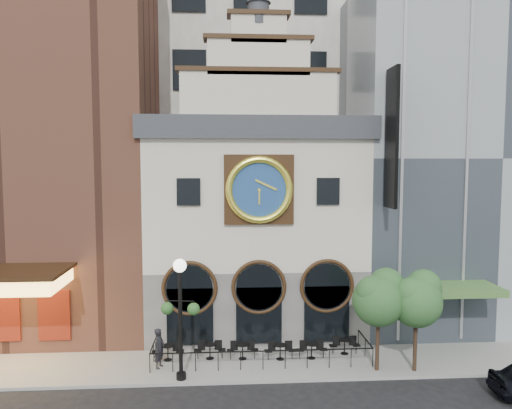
{
  "coord_description": "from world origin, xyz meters",
  "views": [
    {
      "loc": [
        -1.84,
        -21.61,
        9.95
      ],
      "look_at": [
        -0.01,
        6.0,
        7.6
      ],
      "focal_mm": 35.0,
      "sensor_mm": 36.0,
      "label": 1
    }
  ],
  "objects_px": {
    "bistro_4": "(312,349)",
    "bistro_5": "(345,345)",
    "tree_left": "(379,296)",
    "bistro_0": "(168,351)",
    "bistro_3": "(280,350)",
    "bistro_1": "(210,350)",
    "lamppost": "(180,305)",
    "tree_right": "(417,298)",
    "bistro_2": "(243,350)",
    "pedestrian": "(159,348)"
  },
  "relations": [
    {
      "from": "bistro_4",
      "to": "bistro_5",
      "type": "bearing_deg",
      "value": 14.76
    },
    {
      "from": "bistro_5",
      "to": "tree_left",
      "type": "xyz_separation_m",
      "value": [
        1.1,
        -2.02,
        3.08
      ]
    },
    {
      "from": "bistro_0",
      "to": "bistro_3",
      "type": "xyz_separation_m",
      "value": [
        5.57,
        -0.28,
        0.0
      ]
    },
    {
      "from": "bistro_1",
      "to": "lamppost",
      "type": "height_order",
      "value": "lamppost"
    },
    {
      "from": "bistro_0",
      "to": "tree_right",
      "type": "bearing_deg",
      "value": -9.54
    },
    {
      "from": "bistro_4",
      "to": "tree_right",
      "type": "height_order",
      "value": "tree_right"
    },
    {
      "from": "bistro_4",
      "to": "bistro_5",
      "type": "height_order",
      "value": "same"
    },
    {
      "from": "bistro_2",
      "to": "pedestrian",
      "type": "distance_m",
      "value": 4.11
    },
    {
      "from": "bistro_1",
      "to": "tree_right",
      "type": "height_order",
      "value": "tree_right"
    },
    {
      "from": "pedestrian",
      "to": "lamppost",
      "type": "distance_m",
      "value": 3.03
    },
    {
      "from": "bistro_0",
      "to": "bistro_3",
      "type": "relative_size",
      "value": 1.0
    },
    {
      "from": "pedestrian",
      "to": "tree_left",
      "type": "xyz_separation_m",
      "value": [
        10.35,
        -0.93,
        2.59
      ]
    },
    {
      "from": "lamppost",
      "to": "tree_left",
      "type": "distance_m",
      "value": 9.22
    },
    {
      "from": "bistro_2",
      "to": "lamppost",
      "type": "relative_size",
      "value": 0.29
    },
    {
      "from": "bistro_1",
      "to": "bistro_4",
      "type": "bearing_deg",
      "value": -3.32
    },
    {
      "from": "bistro_4",
      "to": "bistro_5",
      "type": "xyz_separation_m",
      "value": [
        1.8,
        0.47,
        0.0
      ]
    },
    {
      "from": "bistro_3",
      "to": "tree_right",
      "type": "xyz_separation_m",
      "value": [
        6.22,
        -1.71,
        3.04
      ]
    },
    {
      "from": "bistro_1",
      "to": "bistro_4",
      "type": "xyz_separation_m",
      "value": [
        5.08,
        -0.29,
        0.0
      ]
    },
    {
      "from": "bistro_3",
      "to": "bistro_4",
      "type": "bearing_deg",
      "value": 0.62
    },
    {
      "from": "pedestrian",
      "to": "bistro_4",
      "type": "bearing_deg",
      "value": -67.68
    },
    {
      "from": "bistro_2",
      "to": "pedestrian",
      "type": "xyz_separation_m",
      "value": [
        -4.01,
        -0.78,
        0.49
      ]
    },
    {
      "from": "bistro_2",
      "to": "tree_right",
      "type": "xyz_separation_m",
      "value": [
        8.09,
        -1.89,
        3.04
      ]
    },
    {
      "from": "bistro_2",
      "to": "tree_right",
      "type": "bearing_deg",
      "value": -13.14
    },
    {
      "from": "bistro_1",
      "to": "lamppost",
      "type": "bearing_deg",
      "value": -118.72
    },
    {
      "from": "bistro_3",
      "to": "tree_left",
      "type": "xyz_separation_m",
      "value": [
        4.47,
        -1.53,
        3.08
      ]
    },
    {
      "from": "lamppost",
      "to": "tree_left",
      "type": "xyz_separation_m",
      "value": [
        9.21,
        0.43,
        0.13
      ]
    },
    {
      "from": "bistro_3",
      "to": "lamppost",
      "type": "xyz_separation_m",
      "value": [
        -4.74,
        -1.96,
        2.95
      ]
    },
    {
      "from": "bistro_5",
      "to": "tree_left",
      "type": "height_order",
      "value": "tree_left"
    },
    {
      "from": "bistro_5",
      "to": "pedestrian",
      "type": "distance_m",
      "value": 9.33
    },
    {
      "from": "bistro_3",
      "to": "bistro_0",
      "type": "bearing_deg",
      "value": 177.17
    },
    {
      "from": "bistro_4",
      "to": "pedestrian",
      "type": "bearing_deg",
      "value": -175.32
    },
    {
      "from": "tree_left",
      "to": "bistro_0",
      "type": "bearing_deg",
      "value": 169.83
    },
    {
      "from": "bistro_2",
      "to": "bistro_1",
      "type": "bearing_deg",
      "value": 175.44
    },
    {
      "from": "tree_right",
      "to": "bistro_5",
      "type": "bearing_deg",
      "value": 142.32
    },
    {
      "from": "bistro_1",
      "to": "bistro_5",
      "type": "xyz_separation_m",
      "value": [
        6.87,
        0.18,
        0.0
      ]
    },
    {
      "from": "bistro_1",
      "to": "pedestrian",
      "type": "xyz_separation_m",
      "value": [
        -2.38,
        -0.9,
        0.49
      ]
    },
    {
      "from": "pedestrian",
      "to": "bistro_3",
      "type": "bearing_deg",
      "value": -66.59
    },
    {
      "from": "tree_left",
      "to": "tree_right",
      "type": "height_order",
      "value": "tree_left"
    },
    {
      "from": "tree_left",
      "to": "tree_right",
      "type": "xyz_separation_m",
      "value": [
        1.75,
        -0.18,
        -0.05
      ]
    },
    {
      "from": "bistro_3",
      "to": "tree_right",
      "type": "relative_size",
      "value": 0.33
    },
    {
      "from": "bistro_0",
      "to": "lamppost",
      "type": "xyz_separation_m",
      "value": [
        0.83,
        -2.23,
        2.95
      ]
    },
    {
      "from": "bistro_1",
      "to": "lamppost",
      "type": "distance_m",
      "value": 3.93
    },
    {
      "from": "bistro_4",
      "to": "bistro_2",
      "type": "bearing_deg",
      "value": 177.26
    },
    {
      "from": "bistro_0",
      "to": "pedestrian",
      "type": "xyz_separation_m",
      "value": [
        -0.31,
        -0.87,
        0.49
      ]
    },
    {
      "from": "bistro_4",
      "to": "bistro_5",
      "type": "distance_m",
      "value": 1.86
    },
    {
      "from": "bistro_0",
      "to": "lamppost",
      "type": "distance_m",
      "value": 3.79
    },
    {
      "from": "bistro_0",
      "to": "tree_left",
      "type": "relative_size",
      "value": 0.33
    },
    {
      "from": "pedestrian",
      "to": "tree_right",
      "type": "distance_m",
      "value": 12.41
    },
    {
      "from": "bistro_1",
      "to": "bistro_2",
      "type": "bearing_deg",
      "value": -4.56
    },
    {
      "from": "bistro_0",
      "to": "bistro_3",
      "type": "bearing_deg",
      "value": -2.83
    }
  ]
}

